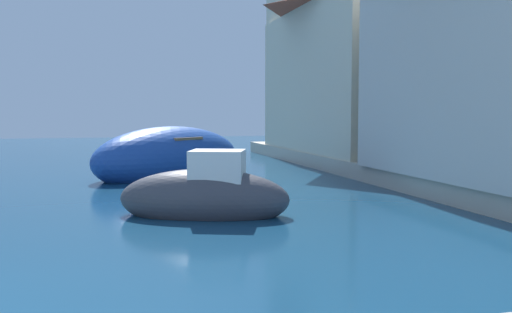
{
  "coord_description": "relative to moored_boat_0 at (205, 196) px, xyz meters",
  "views": [
    {
      "loc": [
        2.87,
        -5.48,
        2.03
      ],
      "look_at": [
        7.04,
        9.97,
        0.74
      ],
      "focal_mm": 38.87,
      "sensor_mm": 36.0,
      "label": 1
    }
  ],
  "objects": [
    {
      "name": "waterfront_building_annex",
      "position": [
        8.29,
        9.63,
        3.46
      ],
      "size": [
        6.25,
        10.01,
        6.58
      ],
      "color": "beige",
      "rests_on": "quay_promenade"
    },
    {
      "name": "quay_promenade",
      "position": [
        -0.39,
        -5.5,
        -0.14
      ],
      "size": [
        44.0,
        32.0,
        0.5
      ],
      "color": "#BCB29E",
      "rests_on": "ground"
    },
    {
      "name": "moored_boat_4",
      "position": [
        0.09,
        7.02,
        0.17
      ],
      "size": [
        5.98,
        5.16,
        2.03
      ],
      "rotation": [
        0.0,
        0.0,
        3.76
      ],
      "color": "#1E479E",
      "rests_on": "ground"
    },
    {
      "name": "waterfront_building_far",
      "position": [
        8.29,
        10.77,
        4.07
      ],
      "size": [
        5.81,
        8.7,
        7.81
      ],
      "color": "beige",
      "rests_on": "quay_promenade"
    },
    {
      "name": "moored_boat_0",
      "position": [
        0.0,
        0.0,
        0.0
      ],
      "size": [
        3.6,
        2.4,
        1.56
      ],
      "rotation": [
        0.0,
        0.0,
        2.79
      ],
      "color": "#3F3F47",
      "rests_on": "ground"
    }
  ]
}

